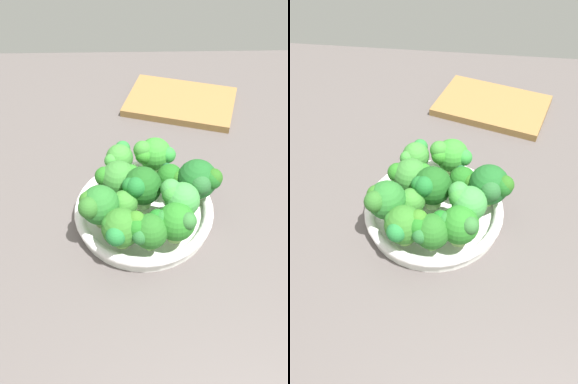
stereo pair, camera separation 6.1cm
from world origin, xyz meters
The scene contains 15 objects.
ground_plane centered at (0.00, 0.00, -1.25)cm, with size 130.00×130.00×2.50cm, color #564F4D.
bowl centered at (-3.31, 3.92, 1.56)cm, with size 23.34×23.34×3.05cm.
broccoli_floret_0 centered at (-7.47, 6.21, 6.91)cm, with size 7.35×6.02×6.88cm.
broccoli_floret_1 centered at (1.89, 0.98, 7.74)cm, with size 6.06×5.45×7.34cm.
broccoli_floret_2 centered at (1.24, 7.00, 6.17)cm, with size 4.94×4.70×5.40cm.
broccoli_floret_3 centered at (-6.27, 1.12, 6.39)cm, with size 4.39×4.26×5.61cm.
broccoli_floret_4 centered at (-7.41, 11.20, 7.12)cm, with size 4.91×5.63×6.47cm.
broccoli_floret_5 centered at (-2.82, -4.39, 6.74)cm, with size 6.18×5.74×6.17cm.
broccoli_floret_6 centered at (-10.39, -0.48, 7.66)cm, with size 6.11×6.10×7.48cm.
broccoli_floret_7 centered at (-3.75, 3.81, 7.37)cm, with size 6.35×6.34×7.40cm.
broccoli_floret_8 centered at (-1.43, 12.22, 6.87)cm, with size 7.37×5.85×6.82cm.
broccoli_floret_9 centered at (1.23, -2.84, 6.85)cm, with size 6.25×6.70×6.64cm.
broccoli_floret_10 centered at (5.71, 5.10, 7.40)cm, with size 7.10×7.05×7.43cm.
broccoli_floret_11 centered at (-6.76, -3.98, 6.81)cm, with size 6.53×6.40×6.59cm.
cutting_board centered at (6.07, 38.04, 0.80)cm, with size 24.41×16.64×1.60cm, color olive.
Camera 1 is at (-4.30, -38.05, 49.85)cm, focal length 35.32 mm.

